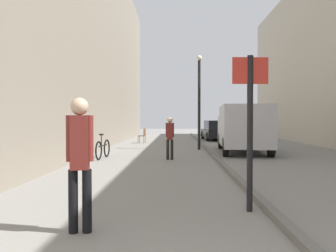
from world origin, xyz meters
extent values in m
plane|color=gray|center=(0.00, 12.00, 0.00)|extent=(80.00, 80.00, 0.00)
cube|color=gray|center=(-4.89, 12.00, 5.73)|extent=(2.58, 40.00, 11.46)
cube|color=#615F5B|center=(1.58, 12.00, 0.06)|extent=(0.16, 40.00, 0.12)
cylinder|color=black|center=(-1.35, 3.19, 0.43)|extent=(0.13, 0.13, 0.86)
cylinder|color=black|center=(-1.17, 3.22, 0.43)|extent=(0.13, 0.13, 0.86)
cube|color=maroon|center=(-1.26, 3.20, 1.23)|extent=(0.27, 0.23, 0.73)
cylinder|color=maroon|center=(-1.39, 3.18, 1.28)|extent=(0.10, 0.10, 0.62)
cylinder|color=maroon|center=(-1.13, 3.22, 1.28)|extent=(0.10, 0.10, 0.62)
sphere|color=tan|center=(-1.26, 3.20, 1.71)|extent=(0.24, 0.24, 0.24)
cylinder|color=black|center=(-0.27, 11.27, 0.38)|extent=(0.11, 0.11, 0.76)
cylinder|color=black|center=(-0.11, 11.28, 0.38)|extent=(0.11, 0.11, 0.76)
cube|color=maroon|center=(-0.19, 11.27, 1.08)|extent=(0.21, 0.18, 0.65)
cylinder|color=maroon|center=(-0.31, 11.27, 1.13)|extent=(0.09, 0.09, 0.55)
cylinder|color=maroon|center=(-0.07, 11.28, 1.13)|extent=(0.09, 0.09, 0.55)
sphere|color=tan|center=(-0.19, 11.27, 1.51)|extent=(0.21, 0.21, 0.21)
cube|color=#B7B7BC|center=(3.11, 13.57, 1.25)|extent=(2.33, 4.00, 1.81)
cube|color=#B7B7BC|center=(3.31, 16.24, 1.02)|extent=(2.15, 1.65, 1.36)
cube|color=black|center=(3.35, 16.76, 1.32)|extent=(1.71, 0.17, 0.60)
cylinder|color=black|center=(2.39, 16.16, 0.40)|extent=(0.28, 0.81, 0.80)
cylinder|color=black|center=(4.22, 16.02, 0.40)|extent=(0.28, 0.81, 0.80)
cylinder|color=black|center=(2.09, 12.42, 0.40)|extent=(0.28, 0.81, 0.80)
cylinder|color=black|center=(3.92, 12.28, 0.40)|extent=(0.28, 0.81, 0.80)
cube|color=black|center=(3.04, 23.30, 0.49)|extent=(2.01, 4.29, 0.55)
cube|color=black|center=(3.04, 23.30, 1.11)|extent=(1.64, 2.59, 0.68)
cylinder|color=black|center=(2.15, 24.68, 0.32)|extent=(0.23, 0.65, 0.64)
cylinder|color=black|center=(3.78, 24.76, 0.32)|extent=(0.23, 0.65, 0.64)
cylinder|color=black|center=(2.29, 21.83, 0.32)|extent=(0.23, 0.65, 0.64)
cylinder|color=black|center=(3.93, 21.91, 0.32)|extent=(0.23, 0.65, 0.64)
cylinder|color=black|center=(1.28, 4.30, 1.30)|extent=(0.10, 0.10, 2.60)
cube|color=red|center=(1.28, 4.30, 2.35)|extent=(0.60, 0.06, 0.44)
cylinder|color=black|center=(1.21, 15.42, 2.25)|extent=(0.14, 0.14, 4.50)
sphere|color=beige|center=(1.21, 15.42, 4.62)|extent=(0.28, 0.28, 0.28)
torus|color=black|center=(-2.78, 12.14, 0.36)|extent=(0.12, 0.72, 0.72)
torus|color=black|center=(-2.87, 11.09, 0.36)|extent=(0.12, 0.72, 0.72)
cylinder|color=black|center=(-2.83, 11.61, 0.51)|extent=(0.13, 0.95, 0.05)
cylinder|color=black|center=(-2.84, 11.42, 0.73)|extent=(0.04, 0.04, 0.40)
cube|color=black|center=(-2.84, 11.42, 0.95)|extent=(0.12, 0.25, 0.06)
cylinder|color=brown|center=(-2.39, 19.77, 0.23)|extent=(0.04, 0.04, 0.45)
cylinder|color=brown|center=(-2.33, 20.14, 0.23)|extent=(0.04, 0.04, 0.45)
cylinder|color=brown|center=(-2.02, 19.71, 0.23)|extent=(0.04, 0.04, 0.45)
cylinder|color=brown|center=(-1.96, 20.08, 0.23)|extent=(0.04, 0.04, 0.45)
cube|color=brown|center=(-2.17, 19.93, 0.47)|extent=(0.51, 0.51, 0.04)
cube|color=brown|center=(-1.97, 19.90, 0.71)|extent=(0.11, 0.44, 0.45)
camera|label=1|loc=(0.05, -1.20, 1.54)|focal=35.17mm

